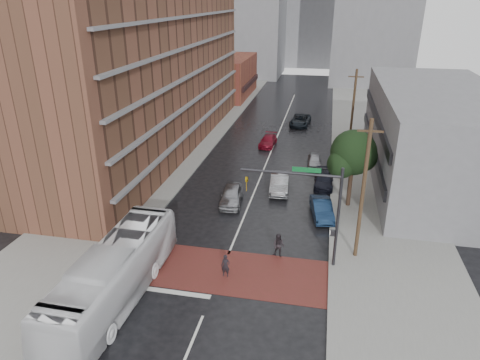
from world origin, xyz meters
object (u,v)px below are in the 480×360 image
Objects in this scene: transit_bus at (115,274)px; car_travel_a at (232,195)px; pedestrian_a at (226,266)px; pedestrian_b at (279,245)px; car_parked_mid at (324,180)px; car_parked_far at (314,161)px; car_parked_near at (322,209)px; car_travel_b at (280,183)px; car_travel_c at (268,141)px; suv_travel at (300,120)px.

car_travel_a is at bearing 75.36° from transit_bus.
pedestrian_b is (3.09, 3.00, 0.09)m from pedestrian_a.
pedestrian_a is 4.31m from pedestrian_b.
car_parked_mid is (5.90, 16.00, -0.14)m from pedestrian_a.
car_parked_far is (10.69, 24.80, -1.15)m from transit_bus.
car_parked_near is at bearing -90.12° from car_parked_mid.
car_travel_c is (-2.94, 12.92, -0.17)m from car_travel_b.
car_parked_mid is at bearing 59.79° from transit_bus.
car_travel_a is at bearing 137.16° from pedestrian_b.
pedestrian_b is 0.40× the size of car_parked_near.
car_travel_c is (-1.08, 27.02, -0.17)m from pedestrian_a.
suv_travel is (8.02, 40.41, -1.01)m from transit_bus.
pedestrian_b is 33.89m from suv_travel.
pedestrian_b is at bearing -123.34° from car_parked_near.
transit_bus is at bearing -121.23° from car_parked_mid.
car_travel_b is (3.83, 3.54, 0.01)m from car_travel_a.
car_parked_near is at bearing -51.76° from car_travel_b.
car_parked_mid is at bearing 21.36° from car_travel_b.
suv_travel is (-0.97, 33.87, -0.13)m from pedestrian_b.
car_parked_near is 6.37m from car_parked_mid.
car_travel_a is 9.57m from car_parked_mid.
car_travel_b reaches higher than car_parked_far.
transit_bus is 41.21m from suv_travel.
car_parked_mid is (7.87, 5.44, -0.13)m from car_travel_a.
transit_bus is 30.95m from car_travel_c.
transit_bus is 2.86× the size of car_parked_mid.
car_travel_b reaches higher than suv_travel.
car_travel_c is at bearing 122.25° from car_parked_mid.
car_parked_mid is at bearing 91.15° from pedestrian_b.
pedestrian_a is at bearing -122.52° from pedestrian_b.
car_parked_far is (2.94, 7.17, -0.17)m from car_travel_b.
suv_travel is 1.24× the size of car_parked_near.
car_travel_b is 7.75m from car_parked_far.
pedestrian_a reaches higher than car_parked_mid.
car_parked_near is at bearing -12.17° from car_travel_a.
suv_travel is at bearing 87.48° from pedestrian_a.
car_travel_b reaches higher than pedestrian_a.
car_parked_near reaches higher than car_parked_mid.
transit_bus is 14.66m from car_travel_a.
car_parked_near reaches higher than car_parked_far.
car_travel_c is 18.74m from car_parked_near.
pedestrian_a reaches higher than car_travel_c.
transit_bus is at bearing -117.63° from car_travel_b.
car_parked_mid is at bearing 70.54° from pedestrian_a.
suv_travel is at bearing 96.27° from car_parked_far.
car_travel_c is 0.79× the size of suv_travel.
pedestrian_a reaches higher than car_parked_near.
pedestrian_b reaches higher than suv_travel.
pedestrian_a is 0.89× the size of pedestrian_b.
transit_bus is 19.28m from car_travel_b.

